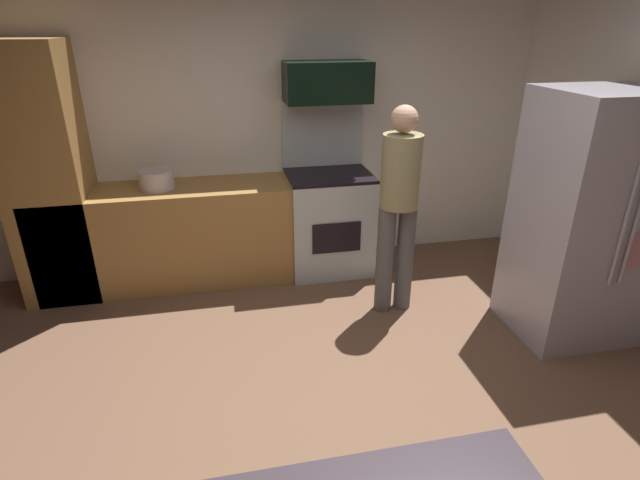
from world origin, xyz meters
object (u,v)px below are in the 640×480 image
Objects in this scene: refrigerator at (586,219)px; person_cook at (399,202)px; microwave at (327,82)px; stock_pot at (156,179)px; oven_range at (328,217)px.

refrigerator is 1.09× the size of person_cook.
stock_pot is (-1.50, -0.08, -0.75)m from microwave.
refrigerator is 3.39m from stock_pot.
microwave reaches higher than refrigerator.
microwave is 1.68m from stock_pot.
microwave reaches higher than stock_pot.
refrigerator is at bearing -43.05° from microwave.
oven_range is 5.30× the size of stock_pot.
refrigerator is at bearing -41.37° from oven_range.
oven_range is at bearing 112.82° from person_cook.
stock_pot is (-3.09, 1.40, 0.07)m from refrigerator.
microwave is (0.00, 0.08, 1.21)m from oven_range.
person_cook is at bearing -24.81° from stock_pot.
stock_pot is at bearing 155.60° from refrigerator.
oven_range is at bearing -0.17° from stock_pot.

